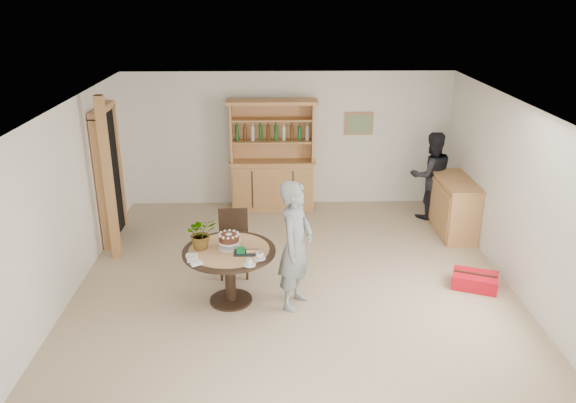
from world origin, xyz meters
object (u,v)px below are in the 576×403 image
at_px(dining_table, 230,260).
at_px(adult_person, 431,176).
at_px(teen_boy, 296,245).
at_px(hutch, 273,173).
at_px(dining_chair, 234,238).
at_px(red_suitcase, 475,281).
at_px(sideboard, 454,206).

xyz_separation_m(dining_table, adult_person, (3.35, 2.84, 0.18)).
bearing_deg(teen_boy, hutch, 28.23).
xyz_separation_m(dining_chair, teen_boy, (0.85, -0.93, 0.32)).
bearing_deg(teen_boy, adult_person, -17.06).
xyz_separation_m(adult_person, red_suitcase, (0.00, -2.56, -0.69)).
distance_m(sideboard, teen_boy, 3.56).
height_order(dining_table, teen_boy, teen_boy).
xyz_separation_m(hutch, dining_table, (-0.55, -3.38, -0.08)).
height_order(sideboard, teen_boy, teen_boy).
distance_m(hutch, teen_boy, 3.50).
distance_m(teen_boy, red_suitcase, 2.64).
bearing_deg(adult_person, teen_boy, 40.03).
relative_size(dining_chair, red_suitcase, 1.34).
bearing_deg(dining_chair, adult_person, 27.87).
bearing_deg(red_suitcase, hutch, 153.94).
xyz_separation_m(sideboard, dining_table, (-3.59, -2.14, 0.13)).
bearing_deg(hutch, dining_chair, -102.34).
bearing_deg(dining_chair, red_suitcase, -12.26).
bearing_deg(hutch, dining_table, -99.30).
height_order(hutch, dining_table, hutch).
relative_size(hutch, red_suitcase, 2.89).
bearing_deg(dining_table, sideboard, 30.77).
xyz_separation_m(sideboard, red_suitcase, (-0.24, -1.86, -0.37)).
distance_m(hutch, dining_table, 3.43).
relative_size(teen_boy, adult_person, 1.08).
relative_size(dining_chair, teen_boy, 0.55).
bearing_deg(dining_table, dining_chair, 90.29).
distance_m(dining_chair, adult_person, 3.92).
height_order(hutch, dining_chair, hutch).
height_order(sideboard, red_suitcase, sideboard).
xyz_separation_m(hutch, adult_person, (2.80, -0.54, 0.10)).
relative_size(hutch, adult_person, 1.30).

